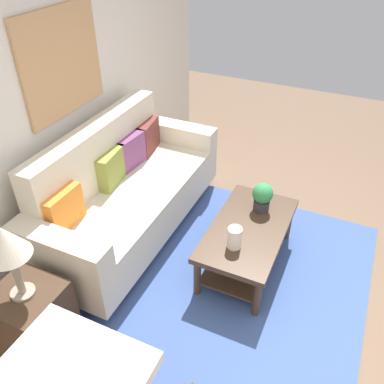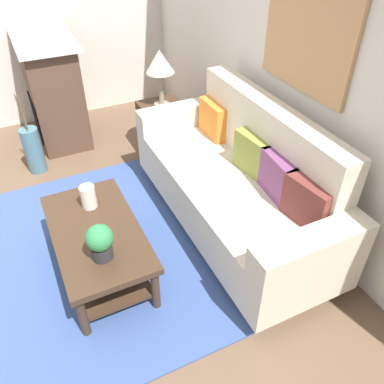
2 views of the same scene
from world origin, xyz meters
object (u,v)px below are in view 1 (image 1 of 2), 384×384
Objects in this scene: couch at (126,194)px; throw_pillow_olive at (111,168)px; coffee_table at (248,237)px; throw_pillow_orange at (64,209)px; side_table at (33,320)px; potted_plant_tabletop at (262,196)px; framed_painting at (62,62)px; table_lamp at (5,244)px; throw_pillow_plum at (131,151)px; tabletop_vase at (235,238)px; throw_pillow_maroon at (148,137)px.

throw_pillow_olive is (-0.00, 0.13, 0.25)m from couch.
coffee_table is at bearing -88.77° from throw_pillow_olive.
throw_pillow_orange reaches higher than side_table.
throw_pillow_olive is at bearing 9.25° from side_table.
throw_pillow_orange is 1.65m from potted_plant_tabletop.
side_table is (-1.37, -0.10, -0.15)m from couch.
framed_painting is (1.37, 0.56, 1.31)m from side_table.
side_table is 0.71m from table_lamp.
coffee_table is 1.90m from table_lamp.
throw_pillow_plum is 1.75m from table_lamp.
throw_pillow_olive is 1.38m from potted_plant_tabletop.
couch is at bearing 4.05° from side_table.
side_table is 0.98× the size of table_lamp.
tabletop_vase is at bearing -98.56° from framed_painting.
framed_painting is at bearing 134.18° from throw_pillow_plum.
throw_pillow_maroon is 0.40× the size of framed_painting.
throw_pillow_olive is 1.37m from coffee_table.
tabletop_vase reaches higher than coffee_table.
throw_pillow_olive is 1.96× the size of tabletop_vase.
couch is 0.28m from throw_pillow_olive.
coffee_table is at bearing -62.30° from throw_pillow_orange.
table_lamp is at bearing -173.73° from throw_pillow_maroon.
couch reaches higher than coffee_table.
throw_pillow_plum reaches higher than coffee_table.
potted_plant_tabletop is at bearing -77.16° from throw_pillow_olive.
table_lamp reaches higher than throw_pillow_maroon.
tabletop_vase is 1.96m from framed_painting.
throw_pillow_plum is (0.33, 0.00, 0.00)m from throw_pillow_olive.
throw_pillow_maroon is (0.66, 0.13, 0.25)m from couch.
coffee_table is 4.20× the size of potted_plant_tabletop.
throw_pillow_orange and throw_pillow_plum have the same top height.
throw_pillow_olive reaches higher than potted_plant_tabletop.
throw_pillow_olive is 1.00× the size of throw_pillow_plum.
throw_pillow_maroon is 1.51m from coffee_table.
throw_pillow_orange is 1.37× the size of potted_plant_tabletop.
coffee_table is at bearing -115.73° from throw_pillow_maroon.
framed_painting reaches higher than throw_pillow_olive.
couch is at bearing 4.05° from table_lamp.
throw_pillow_plum reaches higher than tabletop_vase.
throw_pillow_olive is 1.37× the size of potted_plant_tabletop.
table_lamp is (-0.71, -0.22, 0.31)m from throw_pillow_orange.
throw_pillow_maroon is at bearing 0.00° from throw_pillow_orange.
throw_pillow_maroon is 1.18m from framed_painting.
throw_pillow_olive is 1.00× the size of throw_pillow_maroon.
framed_painting is at bearing 27.23° from throw_pillow_orange.
tabletop_vase reaches higher than side_table.
throw_pillow_plum is 1.76m from side_table.
throw_pillow_maroon is at bearing 6.27° from table_lamp.
couch is 11.66× the size of tabletop_vase.
throw_pillow_orange is 1.00× the size of throw_pillow_plum.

